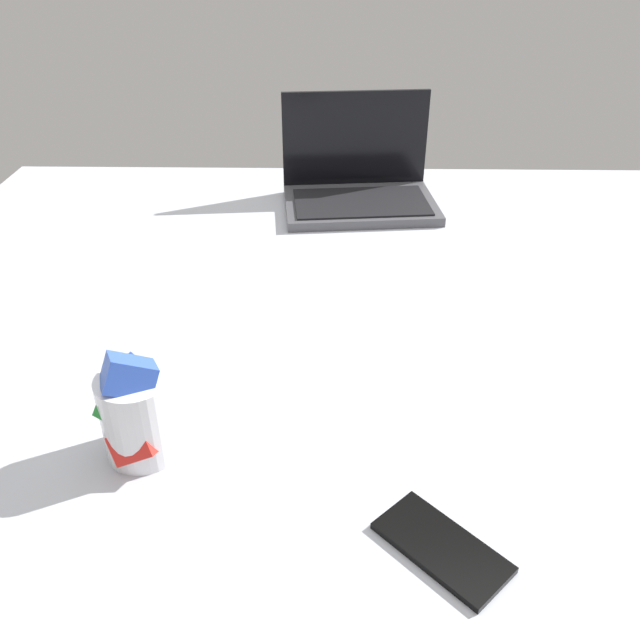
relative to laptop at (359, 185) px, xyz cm
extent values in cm
cube|color=#B7BCC6|center=(3.47, -46.37, -13.41)|extent=(180.00, 140.00, 18.00)
cube|color=#4C4C51|center=(0.31, -3.03, -3.41)|extent=(35.19, 26.27, 2.00)
cube|color=black|center=(0.47, -4.52, -2.21)|extent=(30.59, 19.89, 0.40)
cube|color=black|center=(-0.82, 7.92, 8.09)|extent=(32.93, 4.38, 21.00)
cylinder|color=silver|center=(-28.68, -80.38, 1.09)|extent=(9.00, 9.00, 11.00)
cube|color=red|center=(-28.58, -82.00, -1.16)|extent=(6.96, 6.62, 7.07)
cube|color=blue|center=(-28.44, -80.68, 0.93)|extent=(7.94, 7.36, 5.62)
cube|color=#268C33|center=(-30.34, -81.37, 3.02)|extent=(5.41, 6.11, 5.04)
cube|color=blue|center=(-29.08, -79.67, 5.11)|extent=(8.09, 7.96, 5.55)
cube|color=blue|center=(-28.93, -80.65, 7.20)|extent=(7.78, 7.25, 6.89)
cube|color=black|center=(5.86, -94.67, -4.01)|extent=(14.62, 14.79, 0.80)
camera|label=1|loc=(-5.97, -139.93, 52.30)|focal=36.77mm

